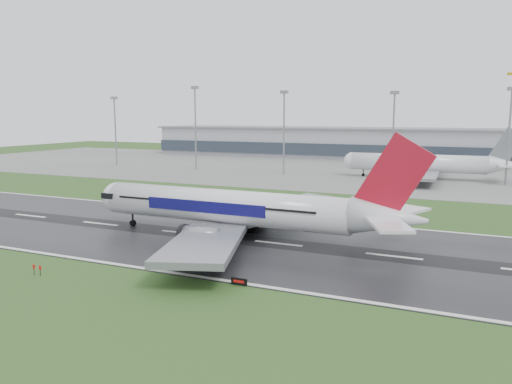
% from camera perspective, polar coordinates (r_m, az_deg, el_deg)
% --- Properties ---
extents(ground, '(520.00, 520.00, 0.00)m').
position_cam_1_polar(ground, '(98.90, -8.34, -4.60)').
color(ground, '#25481A').
rests_on(ground, ground).
extents(runway, '(400.00, 45.00, 0.10)m').
position_cam_1_polar(runway, '(98.88, -8.34, -4.58)').
color(runway, black).
rests_on(runway, ground).
extents(apron, '(400.00, 130.00, 0.08)m').
position_cam_1_polar(apron, '(213.61, 10.01, 2.52)').
color(apron, slate).
rests_on(apron, ground).
extents(terminal, '(240.00, 36.00, 15.00)m').
position_cam_1_polar(terminal, '(271.39, 13.22, 5.30)').
color(terminal, '#979AA2').
rests_on(terminal, ground).
extents(main_airliner, '(64.64, 61.61, 18.94)m').
position_cam_1_polar(main_airliner, '(91.84, -1.34, 0.54)').
color(main_airliner, silver).
rests_on(main_airliner, runway).
extents(parked_airliner, '(62.48, 58.44, 17.76)m').
position_cam_1_polar(parked_airliner, '(188.02, 18.50, 4.10)').
color(parked_airliner, silver).
rests_on(parked_airliner, apron).
extents(runway_sign, '(2.31, 0.31, 1.04)m').
position_cam_1_polar(runway_sign, '(68.68, -1.91, -10.07)').
color(runway_sign, black).
rests_on(runway_sign, ground).
extents(floodmast_0, '(0.64, 0.64, 29.24)m').
position_cam_1_polar(floodmast_0, '(235.35, -15.54, 6.46)').
color(floodmast_0, gray).
rests_on(floodmast_0, ground).
extents(floodmast_1, '(0.64, 0.64, 32.88)m').
position_cam_1_polar(floodmast_1, '(211.27, -6.83, 6.98)').
color(floodmast_1, gray).
rests_on(floodmast_1, ground).
extents(floodmast_2, '(0.64, 0.64, 30.38)m').
position_cam_1_polar(floodmast_2, '(194.10, 3.16, 6.51)').
color(floodmast_2, gray).
rests_on(floodmast_2, ground).
extents(floodmast_3, '(0.64, 0.64, 29.47)m').
position_cam_1_polar(floodmast_3, '(183.42, 15.16, 5.95)').
color(floodmast_3, gray).
rests_on(floodmast_3, ground).
extents(floodmast_4, '(0.64, 0.64, 30.08)m').
position_cam_1_polar(floodmast_4, '(181.19, 26.55, 5.41)').
color(floodmast_4, gray).
rests_on(floodmast_4, ground).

